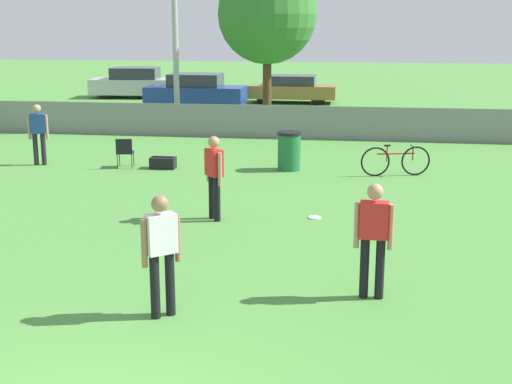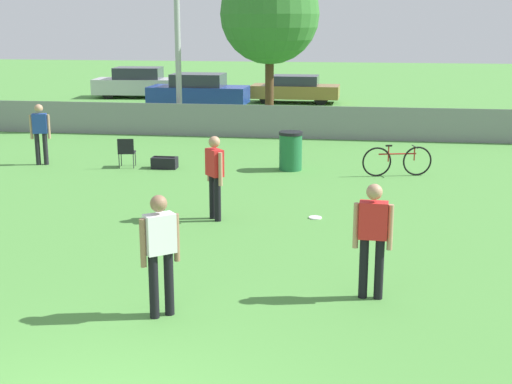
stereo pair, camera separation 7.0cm
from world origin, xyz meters
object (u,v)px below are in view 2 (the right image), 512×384
(spectator_in_blue, at_px, (40,130))
(folding_chair_sideline, at_px, (126,151))
(tree_near_pole, at_px, (270,14))
(frisbee_disc, at_px, (315,218))
(gear_bag_sideline, at_px, (165,163))
(parked_car_silver, at_px, (139,83))
(player_thrower_red, at_px, (373,233))
(parked_car_blue, at_px, (198,91))
(trash_bin, at_px, (291,151))
(parked_car_tan, at_px, (295,89))
(player_defender_red, at_px, (215,172))
(bicycle_sideline, at_px, (397,161))
(player_receiver_white, at_px, (160,247))

(spectator_in_blue, height_order, folding_chair_sideline, spectator_in_blue)
(tree_near_pole, distance_m, frisbee_disc, 13.37)
(gear_bag_sideline, xyz_separation_m, parked_car_silver, (-5.96, 16.73, 0.57))
(player_thrower_red, bearing_deg, gear_bag_sideline, 125.23)
(frisbee_disc, bearing_deg, parked_car_blue, 110.00)
(frisbee_disc, height_order, parked_car_silver, parked_car_silver)
(spectator_in_blue, height_order, trash_bin, spectator_in_blue)
(player_thrower_red, xyz_separation_m, parked_car_tan, (-3.31, 23.99, -0.33))
(frisbee_disc, xyz_separation_m, trash_bin, (-0.96, 4.60, 0.50))
(folding_chair_sideline, bearing_deg, player_defender_red, 115.87)
(player_thrower_red, relative_size, player_defender_red, 1.00)
(gear_bag_sideline, bearing_deg, spectator_in_blue, -179.80)
(trash_bin, xyz_separation_m, parked_car_blue, (-5.46, 13.03, 0.19))
(parked_car_blue, bearing_deg, player_thrower_red, -70.16)
(player_defender_red, height_order, spectator_in_blue, player_defender_red)
(folding_chair_sideline, relative_size, parked_car_blue, 0.18)
(tree_near_pole, distance_m, bicycle_sideline, 10.01)
(gear_bag_sideline, bearing_deg, player_defender_red, -63.49)
(tree_near_pole, bearing_deg, folding_chair_sideline, -108.82)
(tree_near_pole, bearing_deg, parked_car_silver, 132.18)
(player_thrower_red, distance_m, bicycle_sideline, 8.39)
(player_defender_red, xyz_separation_m, folding_chair_sideline, (-3.37, 4.65, -0.52))
(player_defender_red, xyz_separation_m, trash_bin, (1.02, 5.00, -0.47))
(trash_bin, height_order, parked_car_tan, parked_car_tan)
(folding_chair_sideline, relative_size, gear_bag_sideline, 1.20)
(parked_car_silver, bearing_deg, frisbee_disc, -68.86)
(tree_near_pole, bearing_deg, player_thrower_red, -77.75)
(folding_chair_sideline, xyz_separation_m, parked_car_silver, (-4.93, 16.79, 0.26))
(gear_bag_sideline, bearing_deg, bicycle_sideline, -0.60)
(parked_car_blue, bearing_deg, player_receiver_white, -77.55)
(bicycle_sideline, height_order, parked_car_blue, parked_car_blue)
(tree_near_pole, height_order, parked_car_tan, tree_near_pole)
(player_defender_red, relative_size, spectator_in_blue, 1.02)
(bicycle_sideline, bearing_deg, player_thrower_red, -109.04)
(trash_bin, bearing_deg, player_thrower_red, -76.92)
(player_receiver_white, bearing_deg, spectator_in_blue, 83.99)
(player_defender_red, height_order, parked_car_blue, player_defender_red)
(folding_chair_sideline, height_order, trash_bin, trash_bin)
(parked_car_tan, bearing_deg, player_defender_red, -88.33)
(trash_bin, bearing_deg, tree_near_pole, 101.33)
(trash_bin, distance_m, gear_bag_sideline, 3.39)
(frisbee_disc, xyz_separation_m, parked_car_tan, (-2.25, 19.90, 0.64))
(folding_chair_sideline, bearing_deg, player_receiver_white, 100.89)
(spectator_in_blue, distance_m, trash_bin, 6.84)
(bicycle_sideline, bearing_deg, tree_near_pole, 103.78)
(gear_bag_sideline, height_order, parked_car_tan, parked_car_tan)
(parked_car_silver, bearing_deg, player_receiver_white, -76.84)
(trash_bin, bearing_deg, player_receiver_white, -94.58)
(spectator_in_blue, xyz_separation_m, frisbee_disc, (7.78, -4.30, -0.95))
(player_thrower_red, height_order, spectator_in_blue, player_thrower_red)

